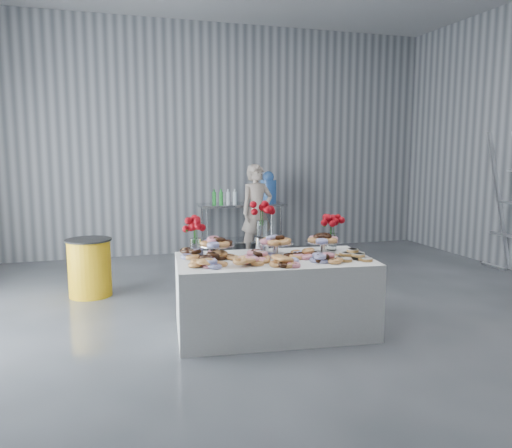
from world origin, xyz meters
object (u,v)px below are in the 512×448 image
at_px(water_jug, 268,188).
at_px(display_table, 274,295).
at_px(prep_table, 241,219).
at_px(stepladder, 511,203).
at_px(person, 257,212).
at_px(trash_barrel, 90,267).

bearing_deg(water_jug, display_table, -107.52).
distance_m(prep_table, stepladder, 4.25).
height_order(water_jug, person, person).
bearing_deg(water_jug, stepladder, -41.04).
bearing_deg(water_jug, person, -128.01).
bearing_deg(stepladder, prep_table, 143.42).
distance_m(prep_table, trash_barrel, 3.17).
xyz_separation_m(water_jug, person, (-0.35, -0.45, -0.35)).
bearing_deg(water_jug, prep_table, 180.00).
relative_size(water_jug, trash_barrel, 0.77).
relative_size(display_table, stepladder, 0.90).
relative_size(water_jug, person, 0.35).
height_order(prep_table, person, person).
bearing_deg(display_table, trash_barrel, 133.82).
relative_size(trash_barrel, stepladder, 0.34).
bearing_deg(stepladder, trash_barrel, 174.45).
xyz_separation_m(water_jug, stepladder, (2.90, -2.52, -0.10)).
height_order(display_table, person, person).
bearing_deg(prep_table, stepladder, -36.58).
bearing_deg(display_table, prep_table, 79.54).
bearing_deg(display_table, person, 75.77).
bearing_deg(stepladder, water_jug, 138.96).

